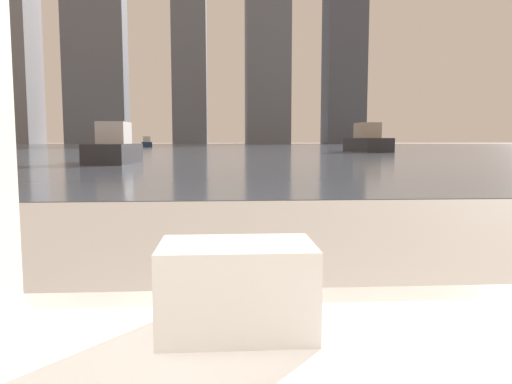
% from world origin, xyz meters
% --- Properties ---
extents(towel_stack, '(0.27, 0.17, 0.16)m').
position_xyz_m(towel_stack, '(-0.25, 0.74, 0.61)').
color(towel_stack, white).
rests_on(towel_stack, bathtub).
extents(harbor_water, '(180.00, 110.00, 0.01)m').
position_xyz_m(harbor_water, '(0.00, 62.00, 0.01)').
color(harbor_water, slate).
rests_on(harbor_water, ground_plane).
extents(harbor_boat_0, '(1.79, 3.66, 1.32)m').
position_xyz_m(harbor_boat_0, '(-9.84, 63.07, 0.47)').
color(harbor_boat_0, navy).
rests_on(harbor_boat_0, harbor_water).
extents(harbor_boat_1, '(2.31, 5.82, 2.14)m').
position_xyz_m(harbor_boat_1, '(10.41, 36.59, 0.76)').
color(harbor_boat_1, '#2D2D33').
rests_on(harbor_boat_1, harbor_water).
extents(harbor_boat_3, '(1.48, 4.13, 1.54)m').
position_xyz_m(harbor_boat_3, '(-4.41, 19.16, 0.55)').
color(harbor_boat_3, '#2D2D33').
rests_on(harbor_boat_3, harbor_water).
extents(harbor_boat_4, '(1.38, 3.74, 1.39)m').
position_xyz_m(harbor_boat_4, '(-16.13, 72.63, 0.50)').
color(harbor_boat_4, '#335647').
rests_on(harbor_boat_4, harbor_water).
extents(skyline_tower_1, '(13.54, 6.63, 56.11)m').
position_xyz_m(skyline_tower_1, '(-29.26, 118.00, 28.06)').
color(skyline_tower_1, slate).
rests_on(skyline_tower_1, ground_plane).
extents(skyline_tower_2, '(7.79, 6.40, 38.58)m').
position_xyz_m(skyline_tower_2, '(-7.98, 118.00, 19.29)').
color(skyline_tower_2, slate).
rests_on(skyline_tower_2, ground_plane).
extents(skyline_tower_3, '(9.88, 12.55, 37.33)m').
position_xyz_m(skyline_tower_3, '(9.97, 118.00, 18.66)').
color(skyline_tower_3, slate).
rests_on(skyline_tower_3, ground_plane).
extents(skyline_tower_4, '(9.00, 8.95, 47.02)m').
position_xyz_m(skyline_tower_4, '(28.14, 118.00, 23.51)').
color(skyline_tower_4, '#4C515B').
rests_on(skyline_tower_4, ground_plane).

